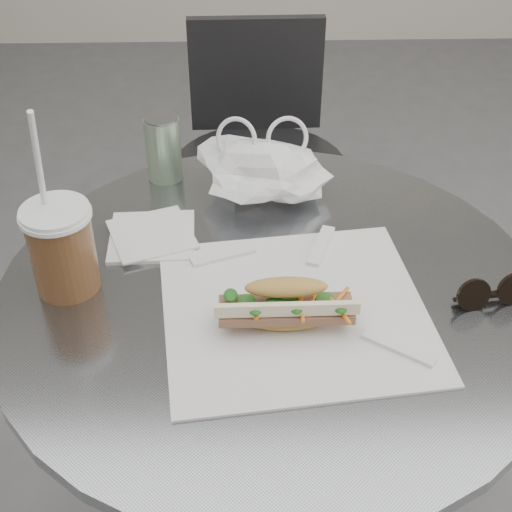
{
  "coord_description": "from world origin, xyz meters",
  "views": [
    {
      "loc": [
        -0.04,
        -0.54,
        1.38
      ],
      "look_at": [
        -0.02,
        0.2,
        0.79
      ],
      "focal_mm": 50.0,
      "sensor_mm": 36.0,
      "label": 1
    }
  ],
  "objects_px": {
    "chair_far": "(259,207)",
    "iced_coffee": "(62,247)",
    "cafe_table": "(270,416)",
    "drink_can": "(163,148)",
    "sunglasses": "(492,293)",
    "banh_mi": "(286,305)"
  },
  "relations": [
    {
      "from": "chair_far",
      "to": "iced_coffee",
      "type": "relative_size",
      "value": 2.89
    },
    {
      "from": "chair_far",
      "to": "iced_coffee",
      "type": "bearing_deg",
      "value": 68.37
    },
    {
      "from": "iced_coffee",
      "to": "cafe_table",
      "type": "bearing_deg",
      "value": -2.06
    },
    {
      "from": "iced_coffee",
      "to": "drink_can",
      "type": "height_order",
      "value": "iced_coffee"
    },
    {
      "from": "drink_can",
      "to": "chair_far",
      "type": "bearing_deg",
      "value": 69.99
    },
    {
      "from": "cafe_table",
      "to": "sunglasses",
      "type": "xyz_separation_m",
      "value": [
        0.29,
        -0.04,
        0.29
      ]
    },
    {
      "from": "chair_far",
      "to": "sunglasses",
      "type": "distance_m",
      "value": 0.94
    },
    {
      "from": "chair_far",
      "to": "drink_can",
      "type": "height_order",
      "value": "drink_can"
    },
    {
      "from": "sunglasses",
      "to": "drink_can",
      "type": "distance_m",
      "value": 0.57
    },
    {
      "from": "cafe_table",
      "to": "iced_coffee",
      "type": "relative_size",
      "value": 2.79
    },
    {
      "from": "cafe_table",
      "to": "drink_can",
      "type": "distance_m",
      "value": 0.47
    },
    {
      "from": "chair_far",
      "to": "cafe_table",
      "type": "bearing_deg",
      "value": 88.73
    },
    {
      "from": "cafe_table",
      "to": "drink_can",
      "type": "height_order",
      "value": "drink_can"
    },
    {
      "from": "iced_coffee",
      "to": "sunglasses",
      "type": "relative_size",
      "value": 2.61
    },
    {
      "from": "banh_mi",
      "to": "drink_can",
      "type": "xyz_separation_m",
      "value": [
        -0.18,
        0.37,
        0.02
      ]
    },
    {
      "from": "drink_can",
      "to": "banh_mi",
      "type": "bearing_deg",
      "value": -63.94
    },
    {
      "from": "chair_far",
      "to": "drink_can",
      "type": "distance_m",
      "value": 0.67
    },
    {
      "from": "chair_far",
      "to": "iced_coffee",
      "type": "xyz_separation_m",
      "value": [
        -0.28,
        -0.75,
        0.45
      ]
    },
    {
      "from": "cafe_table",
      "to": "banh_mi",
      "type": "bearing_deg",
      "value": -80.58
    },
    {
      "from": "cafe_table",
      "to": "drink_can",
      "type": "relative_size",
      "value": 6.81
    },
    {
      "from": "chair_far",
      "to": "banh_mi",
      "type": "distance_m",
      "value": 0.94
    },
    {
      "from": "cafe_table",
      "to": "banh_mi",
      "type": "xyz_separation_m",
      "value": [
        0.01,
        -0.08,
        0.31
      ]
    }
  ]
}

